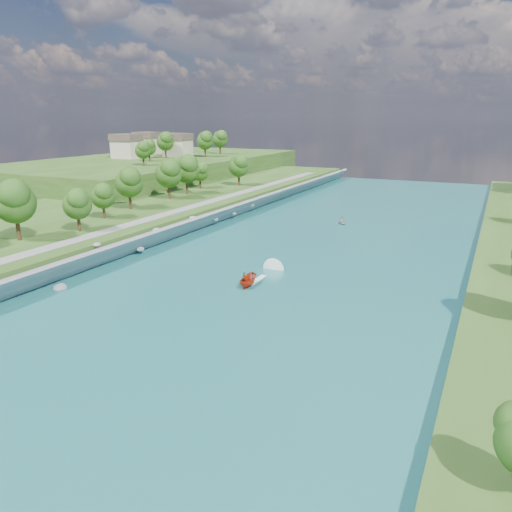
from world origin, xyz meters
The scene contains 11 objects.
ground centered at (0.00, 0.00, 0.00)m, with size 260.00×260.00×0.00m, color #2D5119.
river_water centered at (0.00, 20.00, 0.05)m, with size 55.00×240.00×0.10m, color #18575B.
berm_west centered at (-50.00, 20.00, 1.75)m, with size 45.00×240.00×3.50m, color #2D5119.
ridge_west centered at (-82.50, 95.00, 4.50)m, with size 60.00×120.00×9.00m, color #2D5119.
riprap_bank centered at (-25.86, 18.61, 1.82)m, with size 5.41×236.00×4.76m.
riverside_path centered at (-32.50, 20.00, 3.55)m, with size 3.00×200.00×0.10m, color gray.
ridge_houses centered at (-88.67, 100.00, 13.31)m, with size 29.50×29.50×8.40m.
trees_west centered at (-42.47, 4.96, 9.14)m, with size 17.90×149.35×12.62m.
trees_ridge centered at (-72.11, 99.07, 14.09)m, with size 16.42×58.09×10.85m.
motorboat centered at (-0.74, 7.64, 0.84)m, with size 3.60×19.08×2.08m.
raft centered at (-0.95, 53.39, 0.48)m, with size 3.51×3.70×1.70m.
Camera 1 is at (29.62, -53.48, 23.36)m, focal length 35.00 mm.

